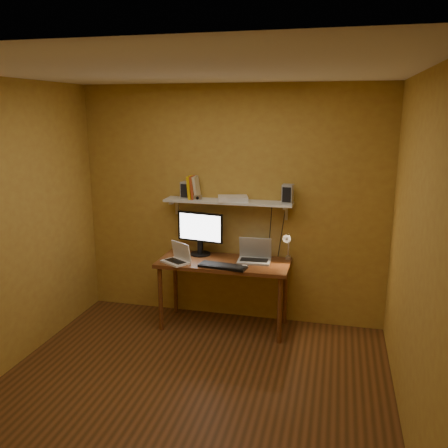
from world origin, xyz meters
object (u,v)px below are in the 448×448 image
(mouse, at_px, (244,266))
(laptop, at_px, (255,255))
(netbook, at_px, (178,257))
(shelf_camera, at_px, (198,198))
(speaker_right, at_px, (288,194))
(router, at_px, (233,198))
(speaker_left, at_px, (186,190))
(desk, at_px, (224,269))
(keyboard, at_px, (223,266))
(desk_lamp, at_px, (288,243))
(monitor, at_px, (200,231))
(wall_shelf, at_px, (228,202))

(mouse, bearing_deg, laptop, 71.58)
(netbook, bearing_deg, laptop, 50.06)
(shelf_camera, bearing_deg, mouse, -27.00)
(shelf_camera, bearing_deg, netbook, -117.39)
(speaker_right, bearing_deg, router, -175.45)
(laptop, relative_size, speaker_left, 1.90)
(shelf_camera, bearing_deg, router, 8.91)
(netbook, xyz_separation_m, speaker_left, (-0.01, 0.35, 0.66))
(speaker_left, xyz_separation_m, router, (0.53, -0.02, -0.07))
(desk, xyz_separation_m, keyboard, (0.04, -0.20, 0.10))
(mouse, bearing_deg, keyboard, -175.03)
(laptop, height_order, shelf_camera, shelf_camera)
(laptop, bearing_deg, mouse, -106.36)
(desk_lamp, bearing_deg, keyboard, -151.94)
(monitor, height_order, speaker_left, speaker_left)
(monitor, relative_size, shelf_camera, 5.80)
(desk_lamp, xyz_separation_m, speaker_right, (-0.02, 0.05, 0.52))
(netbook, relative_size, shelf_camera, 3.79)
(router, bearing_deg, mouse, -60.34)
(wall_shelf, distance_m, desk_lamp, 0.77)
(desk, height_order, shelf_camera, shelf_camera)
(monitor, distance_m, laptop, 0.66)
(desk_lamp, bearing_deg, wall_shelf, 174.12)
(desk_lamp, bearing_deg, mouse, -144.08)
(desk, relative_size, desk_lamp, 3.73)
(mouse, bearing_deg, router, 114.72)
(router, bearing_deg, keyboard, -92.22)
(keyboard, bearing_deg, desk, 108.74)
(laptop, xyz_separation_m, router, (-0.26, 0.09, 0.58))
(mouse, distance_m, desk_lamp, 0.54)
(mouse, bearing_deg, monitor, 144.44)
(keyboard, height_order, desk_lamp, desk_lamp)
(desk_lamp, distance_m, router, 0.75)
(wall_shelf, relative_size, mouse, 15.84)
(router, bearing_deg, shelf_camera, -171.09)
(desk_lamp, distance_m, speaker_left, 1.24)
(keyboard, relative_size, desk_lamp, 1.32)
(speaker_right, distance_m, shelf_camera, 0.96)
(speaker_left, height_order, router, speaker_left)
(laptop, relative_size, netbook, 1.03)
(monitor, height_order, desk_lamp, monitor)
(mouse, xyz_separation_m, desk_lamp, (0.40, 0.29, 0.19))
(laptop, distance_m, mouse, 0.27)
(netbook, height_order, speaker_right, speaker_right)
(desk, distance_m, speaker_left, 0.95)
(wall_shelf, relative_size, keyboard, 2.83)
(netbook, relative_size, keyboard, 0.70)
(wall_shelf, height_order, shelf_camera, shelf_camera)
(monitor, height_order, router, router)
(keyboard, bearing_deg, router, 95.52)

